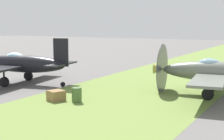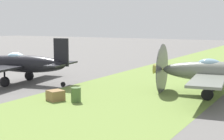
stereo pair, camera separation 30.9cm
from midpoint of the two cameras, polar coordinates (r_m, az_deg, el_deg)
name	(u,v)px [view 2 (the right image)]	position (r m, az deg, el deg)	size (l,w,h in m)	color
ground_plane	(21,81)	(29.56, -14.57, -1.77)	(160.00, 160.00, 0.00)	#605E5B
grass_verge	(133,93)	(23.66, 3.87, -3.85)	(120.00, 11.00, 0.01)	olive
airplane_lead	(21,64)	(28.06, -14.50, 1.03)	(10.77, 8.56, 3.81)	black
airplane_wingman	(217,72)	(23.61, 17.28, -0.31)	(10.71, 8.51, 3.79)	slate
fuel_drum	(76,95)	(21.00, -5.56, -4.11)	(0.60, 0.60, 0.90)	#476633
supply_crate	(55,95)	(21.63, -8.93, -4.18)	(0.90, 0.90, 0.64)	olive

